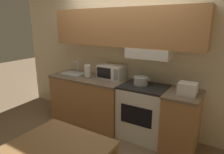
{
  "coord_description": "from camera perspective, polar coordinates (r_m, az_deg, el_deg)",
  "views": [
    {
      "loc": [
        1.65,
        -3.16,
        1.87
      ],
      "look_at": [
        0.05,
        -0.57,
        1.05
      ],
      "focal_mm": 32.0,
      "sensor_mm": 36.0,
      "label": 1
    }
  ],
  "objects": [
    {
      "name": "stove_range",
      "position": [
        3.4,
        8.92,
        -9.81
      ],
      "size": [
        0.74,
        0.59,
        0.9
      ],
      "color": "white",
      "rests_on": "ground_plane"
    },
    {
      "name": "lower_counter_right_stub",
      "position": [
        3.22,
        19.17,
        -11.96
      ],
      "size": [
        0.49,
        0.66,
        0.9
      ],
      "color": "#B27A47",
      "rests_on": "ground_plane"
    },
    {
      "name": "cooking_pot",
      "position": [
        3.29,
        8.23,
        -0.96
      ],
      "size": [
        0.32,
        0.25,
        0.13
      ],
      "color": "#B7BABF",
      "rests_on": "stove_range"
    },
    {
      "name": "paper_towel_roll",
      "position": [
        3.71,
        -7.05,
        1.64
      ],
      "size": [
        0.13,
        0.13,
        0.23
      ],
      "color": "black",
      "rests_on": "lower_counter_main"
    },
    {
      "name": "lower_counter_main",
      "position": [
        3.9,
        -6.5,
        -6.37
      ],
      "size": [
        1.48,
        0.66,
        0.9
      ],
      "color": "#B27A47",
      "rests_on": "ground_plane"
    },
    {
      "name": "microwave",
      "position": [
        3.62,
        -0.14,
        1.49
      ],
      "size": [
        0.46,
        0.29,
        0.24
      ],
      "color": "white",
      "rests_on": "lower_counter_main"
    },
    {
      "name": "toaster",
      "position": [
        2.99,
        20.78,
        -3.13
      ],
      "size": [
        0.26,
        0.21,
        0.17
      ],
      "color": "white",
      "rests_on": "lower_counter_right_stub"
    },
    {
      "name": "wall_back",
      "position": [
        3.52,
        3.88,
        9.19
      ],
      "size": [
        5.1,
        0.38,
        2.55
      ],
      "color": "beige",
      "rests_on": "ground_plane"
    },
    {
      "name": "sink_basin",
      "position": [
        4.0,
        -10.98,
        1.01
      ],
      "size": [
        0.47,
        0.33,
        0.25
      ],
      "color": "#B7BABF",
      "rests_on": "lower_counter_main"
    },
    {
      "name": "ground_plane",
      "position": [
        4.02,
        3.73,
        -12.67
      ],
      "size": [
        16.0,
        16.0,
        0.0
      ],
      "primitive_type": "plane",
      "color": "#7F664C"
    }
  ]
}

